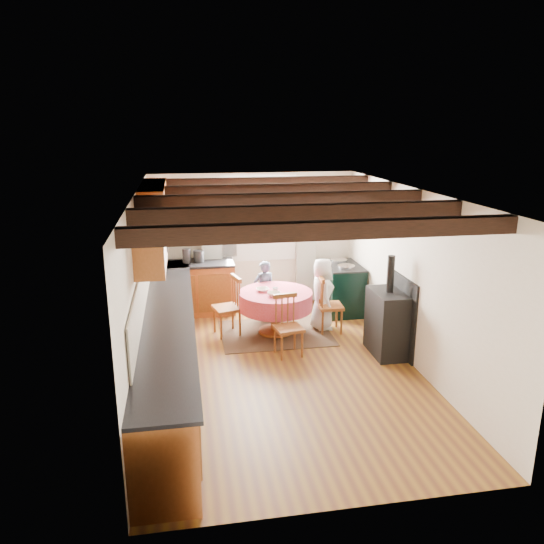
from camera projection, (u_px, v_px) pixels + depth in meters
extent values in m
cube|color=brown|center=(282.00, 369.00, 7.17)|extent=(3.60, 5.50, 0.00)
cube|color=white|center=(283.00, 192.00, 6.52)|extent=(3.60, 5.50, 0.00)
cube|color=silver|center=(253.00, 240.00, 9.45)|extent=(3.60, 0.00, 2.40)
cube|color=silver|center=(348.00, 384.00, 4.23)|extent=(3.60, 0.00, 2.40)
cube|color=silver|center=(141.00, 292.00, 6.54)|extent=(0.00, 5.50, 2.40)
cube|color=silver|center=(413.00, 278.00, 7.14)|extent=(0.00, 5.50, 2.40)
cube|color=black|center=(327.00, 230.00, 4.64)|extent=(3.60, 0.16, 0.16)
cube|color=black|center=(301.00, 212.00, 5.59)|extent=(3.60, 0.16, 0.16)
cube|color=black|center=(283.00, 199.00, 6.54)|extent=(3.60, 0.16, 0.16)
cube|color=black|center=(270.00, 190.00, 7.49)|extent=(3.60, 0.16, 0.16)
cube|color=black|center=(259.00, 182.00, 8.44)|extent=(3.60, 0.16, 0.16)
cube|color=beige|center=(144.00, 285.00, 6.83)|extent=(0.02, 4.50, 0.55)
cube|color=beige|center=(197.00, 243.00, 9.26)|extent=(1.40, 0.02, 0.55)
cube|color=#A35627|center=(168.00, 347.00, 6.80)|extent=(0.60, 5.30, 0.88)
cube|color=#A35627|center=(196.00, 289.00, 9.19)|extent=(1.30, 0.60, 0.88)
cube|color=black|center=(168.00, 313.00, 6.68)|extent=(0.64, 5.30, 0.04)
cube|color=black|center=(196.00, 264.00, 9.05)|extent=(1.30, 0.64, 0.04)
cube|color=#A35627|center=(155.00, 216.00, 7.50)|extent=(0.34, 1.80, 0.90)
cube|color=#A35627|center=(150.00, 242.00, 6.10)|extent=(0.34, 0.90, 0.70)
cube|color=white|center=(259.00, 218.00, 9.34)|extent=(1.34, 0.03, 1.54)
cube|color=white|center=(259.00, 218.00, 9.35)|extent=(1.20, 0.01, 1.40)
cube|color=#A6AAA0|center=(212.00, 249.00, 9.26)|extent=(0.35, 0.10, 2.10)
cube|color=#A6AAA0|center=(306.00, 245.00, 9.54)|extent=(0.35, 0.10, 2.10)
cylinder|color=black|center=(259.00, 185.00, 9.10)|extent=(2.00, 0.03, 0.03)
cube|color=gold|center=(357.00, 214.00, 9.18)|extent=(0.04, 0.50, 0.60)
cylinder|color=silver|center=(311.00, 211.00, 9.46)|extent=(0.30, 0.02, 0.30)
cube|color=#3A321F|center=(275.00, 333.00, 8.38)|extent=(1.73, 1.34, 0.01)
imported|color=#404F67|center=(264.00, 290.00, 8.86)|extent=(0.42, 0.33, 1.03)
imported|color=silver|center=(322.00, 294.00, 8.44)|extent=(0.38, 0.58, 1.17)
imported|color=silver|center=(263.00, 290.00, 8.23)|extent=(0.23, 0.23, 0.05)
imported|color=silver|center=(274.00, 294.00, 7.99)|extent=(0.28, 0.28, 0.06)
imported|color=silver|center=(275.00, 290.00, 8.14)|extent=(0.12, 0.12, 0.08)
cylinder|color=#262628|center=(187.00, 256.00, 8.99)|extent=(0.14, 0.14, 0.25)
cylinder|color=#262628|center=(199.00, 256.00, 9.04)|extent=(0.18, 0.18, 0.20)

